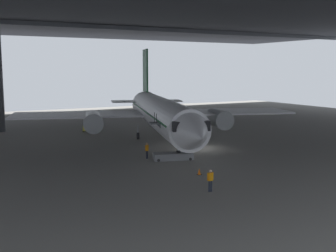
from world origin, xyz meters
name	(u,v)px	position (x,y,z in m)	size (l,w,h in m)	color
ground_plane	(200,148)	(0.00, 0.00, 0.00)	(110.00, 110.00, 0.00)	gray
hangar_structure	(147,10)	(-0.07, 13.77, 17.27)	(121.00, 99.00, 17.91)	#4C4F54
airplane_main	(160,113)	(-1.91, 6.25, 3.57)	(37.84, 38.24, 12.13)	white
boarding_stairs	(173,152)	(-5.81, -3.85, 0.74)	(4.56, 2.65, 4.80)	slate
crew_worker_near_nose	(210,179)	(-8.78, -14.97, 0.98)	(0.55, 0.23, 1.71)	#232838
crew_worker_by_stairs	(147,150)	(-7.88, -2.17, 0.95)	(0.45, 0.40, 1.66)	#232838
traffic_cone_orange	(199,172)	(-6.77, -10.34, 0.29)	(0.36, 0.36, 0.60)	black
baggage_tug	(88,128)	(-7.29, 19.09, 0.53)	(2.04, 2.50, 0.90)	yellow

